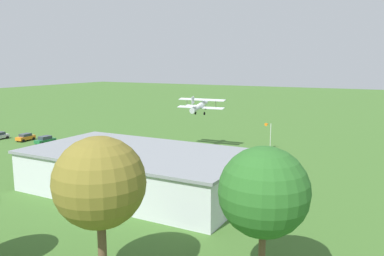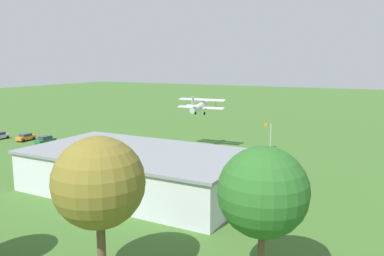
{
  "view_description": "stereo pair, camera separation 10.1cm",
  "coord_description": "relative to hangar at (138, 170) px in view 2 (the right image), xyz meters",
  "views": [
    {
      "loc": [
        -34.02,
        68.81,
        16.63
      ],
      "look_at": [
        -2.21,
        8.95,
        5.17
      ],
      "focal_mm": 36.2,
      "sensor_mm": 36.0,
      "label": 1
    },
    {
      "loc": [
        -34.11,
        68.76,
        16.63
      ],
      "look_at": [
        -2.21,
        8.95,
        5.17
      ],
      "focal_mm": 36.2,
      "sensor_mm": 36.0,
      "label": 2
    }
  ],
  "objects": [
    {
      "name": "car_grey",
      "position": [
        -12.77,
        -13.68,
        -1.83
      ],
      "size": [
        2.24,
        4.21,
        1.69
      ],
      "color": "slate",
      "rests_on": "ground_plane"
    },
    {
      "name": "car_white",
      "position": [
        20.56,
        -14.31,
        -1.87
      ],
      "size": [
        2.38,
        4.35,
        1.6
      ],
      "color": "white",
      "rests_on": "ground_plane"
    },
    {
      "name": "biplane",
      "position": [
        4.18,
        -26.15,
        5.76
      ],
      "size": [
        9.59,
        7.52,
        3.86
      ],
      "color": "silver"
    },
    {
      "name": "tree_behind_hangar_left",
      "position": [
        -21.33,
        13.89,
        4.68
      ],
      "size": [
        6.7,
        6.7,
        10.75
      ],
      "color": "brown",
      "rests_on": "ground_plane"
    },
    {
      "name": "person_watching_takeoff",
      "position": [
        -8.68,
        -18.83,
        -1.85
      ],
      "size": [
        0.53,
        0.53,
        1.71
      ],
      "color": "orange",
      "rests_on": "ground_plane"
    },
    {
      "name": "car_blue",
      "position": [
        13.96,
        -13.49,
        -1.87
      ],
      "size": [
        2.11,
        4.2,
        1.6
      ],
      "color": "#23389E",
      "rests_on": "ground_plane"
    },
    {
      "name": "tree_behind_hangar_right",
      "position": [
        -10.69,
        19.29,
        5.29
      ],
      "size": [
        6.82,
        6.82,
        11.45
      ],
      "color": "brown",
      "rests_on": "ground_plane"
    },
    {
      "name": "car_orange",
      "position": [
        40.78,
        -15.36,
        -1.88
      ],
      "size": [
        2.13,
        4.12,
        1.58
      ],
      "color": "orange",
      "rests_on": "ground_plane"
    },
    {
      "name": "person_beside_truck",
      "position": [
        10.88,
        -17.78,
        -1.88
      ],
      "size": [
        0.47,
        0.47,
        1.65
      ],
      "color": "#33723F",
      "rests_on": "ground_plane"
    },
    {
      "name": "car_yellow",
      "position": [
        28.2,
        -12.75,
        -1.85
      ],
      "size": [
        2.38,
        4.56,
        1.65
      ],
      "color": "gold",
      "rests_on": "ground_plane"
    },
    {
      "name": "person_crossing_taxiway",
      "position": [
        -10.06,
        -16.76,
        -1.87
      ],
      "size": [
        0.43,
        0.43,
        1.67
      ],
      "color": "#B23333",
      "rests_on": "ground_plane"
    },
    {
      "name": "person_near_hangar_door",
      "position": [
        -5.24,
        -19.52,
        -1.89
      ],
      "size": [
        0.41,
        0.41,
        1.64
      ],
      "color": "#B23333",
      "rests_on": "ground_plane"
    },
    {
      "name": "hangar",
      "position": [
        0.0,
        0.0,
        0.0
      ],
      "size": [
        29.17,
        16.28,
        5.39
      ],
      "color": "silver",
      "rests_on": "ground_plane"
    },
    {
      "name": "ground_plane",
      "position": [
        4.71,
        -28.79,
        -2.7
      ],
      "size": [
        400.0,
        400.0,
        0.0
      ],
      "primitive_type": "plane",
      "color": "#3D6628"
    },
    {
      "name": "windsock",
      "position": [
        -7.84,
        -31.38,
        1.98
      ],
      "size": [
        1.14,
        1.37,
        5.32
      ],
      "color": "silver",
      "rests_on": "ground_plane"
    },
    {
      "name": "car_green",
      "position": [
        34.51,
        -15.11,
        -1.86
      ],
      "size": [
        2.27,
        4.29,
        1.64
      ],
      "color": "#1E6B38",
      "rests_on": "ground_plane"
    },
    {
      "name": "person_at_fence_line",
      "position": [
        10.93,
        -12.66,
        -1.87
      ],
      "size": [
        0.42,
        0.42,
        1.67
      ],
      "color": "orange",
      "rests_on": "ground_plane"
    }
  ]
}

